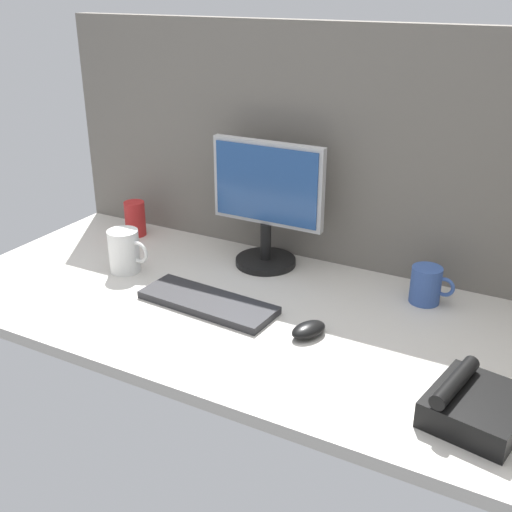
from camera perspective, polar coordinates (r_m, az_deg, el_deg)
ground_plane at (r=163.27cm, az=1.47°, el=-5.38°), size 180.00×80.00×3.00cm
cubicle_wall_back at (r=182.22cm, az=7.04°, el=9.67°), size 180.00×5.00×68.31cm
monitor at (r=181.22cm, az=1.00°, el=5.04°), size 34.38×18.00×37.10cm
keyboard at (r=164.52cm, az=-4.41°, el=-4.22°), size 37.76×15.35×2.00cm
mouse at (r=150.98cm, az=4.80°, el=-6.69°), size 8.88×11.02×3.40cm
mug_ceramic_blue at (r=170.04cm, az=15.23°, el=-2.56°), size 11.46×7.97×9.96cm
mug_red_plastic at (r=211.60cm, az=-10.92°, el=3.37°), size 6.76×6.76×11.47cm
mug_ceramic_white at (r=185.09cm, az=-11.84°, el=0.45°), size 12.96×8.90×12.57cm
desk_phone at (r=130.77cm, az=19.28°, el=-12.71°), size 20.11×21.72×8.80cm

